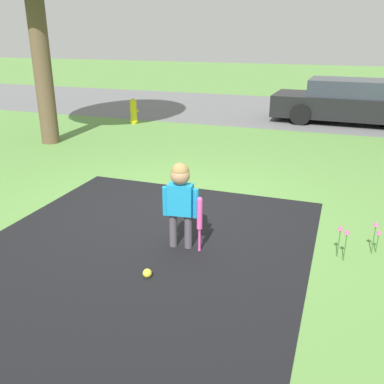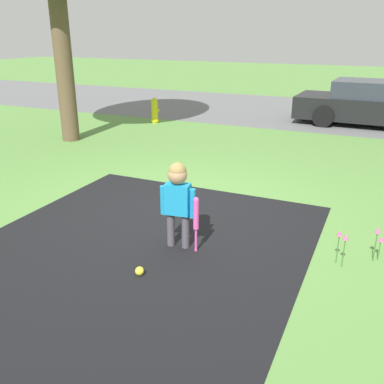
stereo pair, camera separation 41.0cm
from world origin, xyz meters
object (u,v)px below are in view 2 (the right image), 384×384
(child, at_px, (178,193))
(sports_ball, at_px, (140,271))
(parked_car, at_px, (382,105))
(baseball_bat, at_px, (196,217))
(fire_hydrant, at_px, (155,111))

(child, height_order, sports_ball, child)
(child, xyz_separation_m, parked_car, (1.93, 8.53, -0.12))
(sports_ball, xyz_separation_m, parked_car, (2.02, 9.28, 0.52))
(child, distance_m, parked_car, 8.74)
(child, xyz_separation_m, baseball_bat, (0.24, -0.03, -0.24))
(sports_ball, xyz_separation_m, fire_hydrant, (-3.76, 7.13, 0.29))
(parked_car, bearing_deg, baseball_bat, -99.18)
(baseball_bat, bearing_deg, sports_ball, -114.81)
(baseball_bat, distance_m, parked_car, 8.72)
(baseball_bat, bearing_deg, child, 173.29)
(sports_ball, relative_size, parked_car, 0.02)
(fire_hydrant, bearing_deg, child, -58.90)
(child, distance_m, sports_ball, 0.99)
(fire_hydrant, xyz_separation_m, parked_car, (5.77, 2.15, 0.22))
(baseball_bat, distance_m, sports_ball, 0.89)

